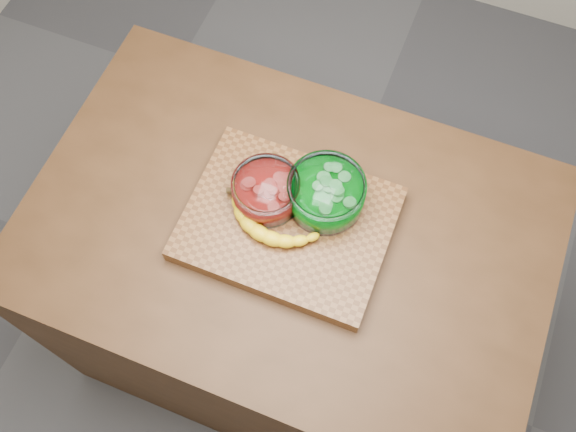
% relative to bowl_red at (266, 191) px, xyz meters
% --- Properties ---
extents(ground, '(3.50, 3.50, 0.00)m').
position_rel_bowl_red_xyz_m(ground, '(0.06, -0.03, -0.97)').
color(ground, '#515155').
rests_on(ground, ground).
extents(counter, '(1.20, 0.80, 0.90)m').
position_rel_bowl_red_xyz_m(counter, '(0.06, -0.03, -0.52)').
color(counter, '#472A15').
rests_on(counter, ground).
extents(cutting_board, '(0.45, 0.35, 0.04)m').
position_rel_bowl_red_xyz_m(cutting_board, '(0.06, -0.03, -0.05)').
color(cutting_board, brown).
rests_on(cutting_board, counter).
extents(bowl_red, '(0.15, 0.15, 0.07)m').
position_rel_bowl_red_xyz_m(bowl_red, '(0.00, 0.00, 0.00)').
color(bowl_red, white).
rests_on(bowl_red, cutting_board).
extents(bowl_green, '(0.17, 0.17, 0.08)m').
position_rel_bowl_red_xyz_m(bowl_green, '(0.12, 0.04, 0.00)').
color(bowl_green, white).
rests_on(bowl_green, cutting_board).
extents(banana, '(0.26, 0.14, 0.04)m').
position_rel_bowl_red_xyz_m(banana, '(0.03, -0.05, -0.02)').
color(banana, yellow).
rests_on(banana, cutting_board).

